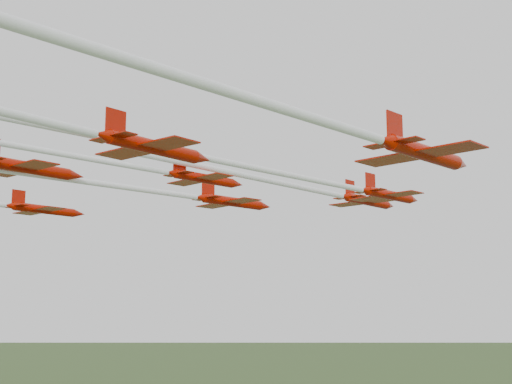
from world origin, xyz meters
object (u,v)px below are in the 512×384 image
Objects in this scene: jet_row2_right at (296,176)px; jet_row3_right at (309,117)px; jet_lead at (328,193)px; jet_row3_mid at (74,156)px; jet_row2_left at (157,191)px.

jet_row2_right is 0.99× the size of jet_row3_right.
jet_lead is 0.77× the size of jet_row3_right.
jet_row3_mid is 0.97× the size of jet_row3_right.
jet_row3_mid is at bearing -91.82° from jet_lead.
jet_row2_right reaches higher than jet_row3_right.
jet_row3_right is (13.22, -19.54, -0.91)m from jet_row2_right.
jet_lead is 36.12m from jet_row3_mid.
jet_row2_right is 23.61m from jet_row3_right.
jet_row3_mid is at bearing -55.95° from jet_row2_left.
jet_row3_right is at bearing -54.91° from jet_lead.
jet_lead is at bearing 126.19° from jet_row3_right.
jet_row3_mid reaches higher than jet_row3_right.
jet_row3_right is (21.38, -40.09, -3.04)m from jet_lead.
jet_lead reaches higher than jet_row2_left.
jet_row2_left is 0.91× the size of jet_row3_mid.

